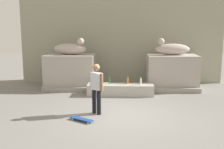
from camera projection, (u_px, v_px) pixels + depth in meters
name	position (u px, v px, depth m)	size (l,w,h in m)	color
ground_plane	(120.00, 115.00, 8.86)	(40.00, 40.00, 0.00)	slate
facade_wall	(121.00, 28.00, 13.85)	(10.21, 0.60, 5.58)	gray
pedestal_left	(70.00, 71.00, 12.70)	(2.27, 1.38, 1.57)	#A39E93
pedestal_right	(172.00, 72.00, 12.52)	(2.27, 1.38, 1.57)	#A39E93
statue_reclining_left	(71.00, 49.00, 12.51)	(1.69, 0.91, 0.78)	#B5A69D
statue_reclining_right	(172.00, 49.00, 12.33)	(1.66, 0.76, 0.78)	#B5A69D
ledge_block	(120.00, 90.00, 11.42)	(2.77, 0.74, 0.46)	#A39E93
skater	(96.00, 87.00, 8.81)	(0.46, 0.37, 1.67)	black
skateboard	(82.00, 119.00, 8.26)	(0.78, 0.59, 0.08)	navy
bottle_orange	(128.00, 81.00, 11.47)	(0.06, 0.06, 0.31)	orange
bottle_clear	(141.00, 82.00, 11.28)	(0.07, 0.07, 0.32)	silver
bottle_green	(109.00, 81.00, 11.50)	(0.06, 0.06, 0.31)	#1E722D
stair_step	(120.00, 89.00, 12.03)	(7.00, 0.50, 0.20)	gray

